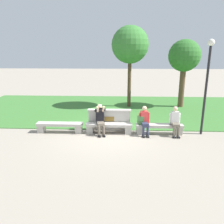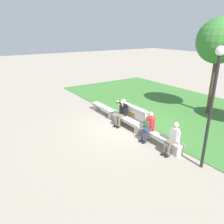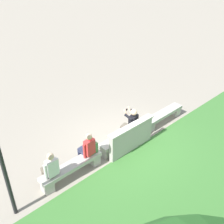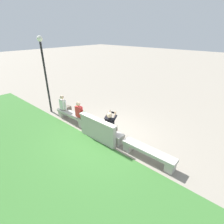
% 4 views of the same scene
% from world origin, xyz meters
% --- Properties ---
extents(ground_plane, '(80.00, 80.00, 0.00)m').
position_xyz_m(ground_plane, '(0.00, 0.00, 0.00)').
color(ground_plane, gray).
extents(bench_main, '(2.07, 0.40, 0.45)m').
position_xyz_m(bench_main, '(-2.22, 0.00, 0.30)').
color(bench_main, '#B7B2A8').
rests_on(bench_main, ground).
extents(bench_near, '(2.07, 0.40, 0.45)m').
position_xyz_m(bench_near, '(0.00, 0.00, 0.30)').
color(bench_near, '#B7B2A8').
rests_on(bench_near, ground).
extents(bench_mid, '(2.07, 0.40, 0.45)m').
position_xyz_m(bench_mid, '(2.22, 0.00, 0.30)').
color(bench_mid, '#B7B2A8').
rests_on(bench_mid, ground).
extents(backrest_wall_with_plaque, '(1.95, 0.24, 1.01)m').
position_xyz_m(backrest_wall_with_plaque, '(0.00, 0.34, 0.52)').
color(backrest_wall_with_plaque, '#B7B2A8').
rests_on(backrest_wall_with_plaque, ground).
extents(person_photographer, '(0.53, 0.77, 1.32)m').
position_xyz_m(person_photographer, '(-0.38, -0.08, 0.74)').
color(person_photographer, black).
rests_on(person_photographer, ground).
extents(person_distant, '(0.48, 0.70, 1.26)m').
position_xyz_m(person_distant, '(1.56, -0.07, 0.67)').
color(person_distant, black).
rests_on(person_distant, ground).
extents(person_companion, '(0.48, 0.68, 1.26)m').
position_xyz_m(person_companion, '(2.88, -0.07, 0.67)').
color(person_companion, black).
rests_on(person_companion, ground).
extents(backpack, '(0.28, 0.24, 0.43)m').
position_xyz_m(backpack, '(1.40, -0.01, 0.63)').
color(backpack, '#4C7F47').
rests_on(backpack, bench_mid).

